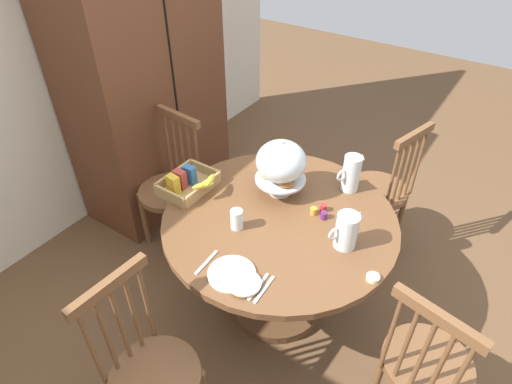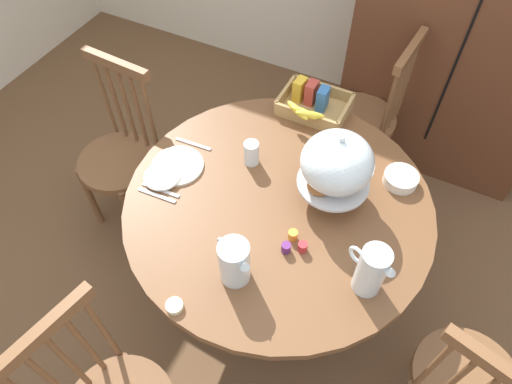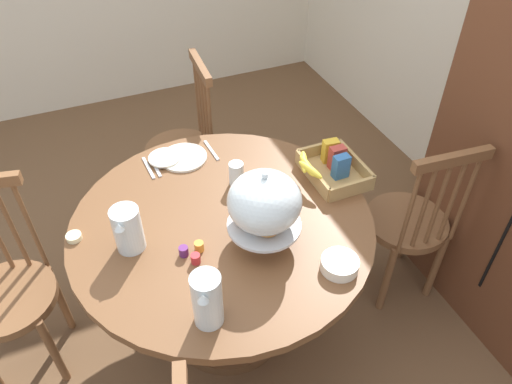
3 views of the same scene
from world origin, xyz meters
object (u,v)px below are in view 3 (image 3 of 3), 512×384
object	(u,v)px
windsor_chair_far_side	(9,294)
orange_juice_pitcher	(128,231)
windsor_chair_facing_door	(184,149)
dining_table	(224,254)
milk_pitcher	(207,301)
china_plate_small	(164,158)
drinking_glass	(236,174)
cereal_basket	(331,166)
cereal_bowl	(340,264)
pastry_stand_with_dome	(264,204)
china_plate_large	(184,157)
butter_dish	(74,237)
windsor_chair_by_cabinet	(409,225)

from	to	relation	value
windsor_chair_far_side	orange_juice_pitcher	size ratio (longest dim) A/B	5.21
windsor_chair_facing_door	dining_table	bearing A→B (deg)	-5.05
milk_pitcher	china_plate_small	xyz separation A→B (m)	(-0.90, 0.08, -0.08)
drinking_glass	orange_juice_pitcher	bearing A→B (deg)	-69.25
cereal_basket	cereal_bowl	bearing A→B (deg)	-26.15
pastry_stand_with_dome	china_plate_large	bearing A→B (deg)	-167.98
windsor_chair_facing_door	china_plate_large	bearing A→B (deg)	-13.18
drinking_glass	butter_dish	bearing A→B (deg)	-84.66
orange_juice_pitcher	cereal_basket	world-z (taller)	orange_juice_pitcher
pastry_stand_with_dome	orange_juice_pitcher	world-z (taller)	pastry_stand_with_dome
cereal_basket	china_plate_small	world-z (taller)	cereal_basket
dining_table	china_plate_large	world-z (taller)	china_plate_large
pastry_stand_with_dome	cereal_basket	size ratio (longest dim) A/B	1.09
orange_juice_pitcher	china_plate_small	size ratio (longest dim) A/B	1.25
dining_table	china_plate_large	xyz separation A→B (m)	(-0.46, -0.03, 0.21)
windsor_chair_by_cabinet	cereal_bowl	distance (m)	0.74
windsor_chair_facing_door	butter_dish	distance (m)	1.06
orange_juice_pitcher	china_plate_small	distance (m)	0.54
windsor_chair_facing_door	butter_dish	xyz separation A→B (m)	(0.79, -0.65, 0.30)
china_plate_small	windsor_chair_far_side	bearing A→B (deg)	-71.25
dining_table	windsor_chair_by_cabinet	bearing A→B (deg)	83.44
pastry_stand_with_dome	cereal_bowl	size ratio (longest dim) A/B	2.46
china_plate_large	china_plate_small	size ratio (longest dim) A/B	1.47
pastry_stand_with_dome	dining_table	bearing A→B (deg)	-148.45
cereal_bowl	china_plate_large	bearing A→B (deg)	-158.67
cereal_basket	butter_dish	distance (m)	1.12
windsor_chair_by_cabinet	windsor_chair_facing_door	xyz separation A→B (m)	(-1.02, -0.83, 0.00)
windsor_chair_far_side	drinking_glass	bearing A→B (deg)	88.83
windsor_chair_facing_door	china_plate_large	xyz separation A→B (m)	(0.46, -0.11, 0.29)
cereal_bowl	windsor_chair_far_side	bearing A→B (deg)	-117.11
milk_pitcher	cereal_bowl	xyz separation A→B (m)	(-0.02, 0.51, -0.08)
windsor_chair_facing_door	china_plate_large	distance (m)	0.55
china_plate_large	china_plate_small	bearing A→B (deg)	-102.21
drinking_glass	dining_table	bearing A→B (deg)	-35.86
cereal_basket	china_plate_large	distance (m)	0.69
cereal_basket	china_plate_large	bearing A→B (deg)	-122.70
windsor_chair_by_cabinet	china_plate_large	distance (m)	1.13
windsor_chair_far_side	milk_pitcher	xyz separation A→B (m)	(0.64, 0.70, 0.39)
windsor_chair_facing_door	drinking_glass	size ratio (longest dim) A/B	8.86
dining_table	windsor_chair_facing_door	size ratio (longest dim) A/B	1.27
orange_juice_pitcher	cereal_bowl	world-z (taller)	orange_juice_pitcher
china_plate_small	orange_juice_pitcher	bearing A→B (deg)	-27.88
windsor_chair_by_cabinet	butter_dish	world-z (taller)	windsor_chair_by_cabinet
windsor_chair_far_side	dining_table	bearing A→B (deg)	76.69
butter_dish	cereal_bowl	bearing A→B (deg)	58.85
windsor_chair_facing_door	cereal_bowl	bearing A→B (deg)	9.86
china_plate_small	drinking_glass	distance (m)	0.38
orange_juice_pitcher	milk_pitcher	xyz separation A→B (m)	(0.42, 0.17, 0.01)
cereal_basket	butter_dish	world-z (taller)	cereal_basket
pastry_stand_with_dome	orange_juice_pitcher	bearing A→B (deg)	-110.32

